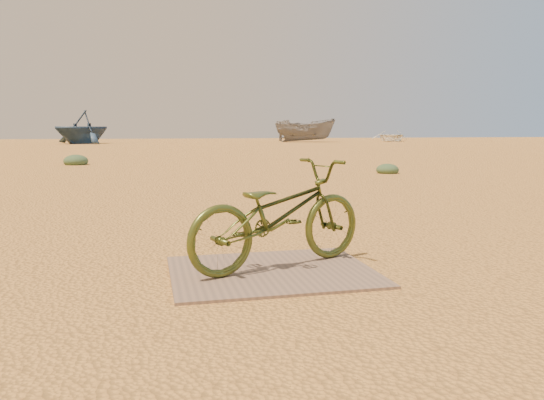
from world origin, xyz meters
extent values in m
plane|color=gold|center=(0.00, 0.00, 0.00)|extent=(120.00, 120.00, 0.00)
cube|color=#7C6250|center=(0.11, 0.47, 0.01)|extent=(1.60, 1.28, 0.02)
imported|color=#46531E|center=(0.20, 0.56, 0.46)|extent=(1.76, 1.15, 0.87)
imported|color=navy|center=(-5.62, 39.65, 1.29)|extent=(6.43, 6.44, 2.57)
imported|color=slate|center=(12.60, 40.91, 1.01)|extent=(5.56, 3.37, 2.02)
imported|color=white|center=(21.21, 41.90, 0.48)|extent=(4.70, 5.51, 0.97)
ellipsoid|color=#486042|center=(5.23, 9.10, 0.00)|extent=(0.58, 0.58, 0.32)
ellipsoid|color=#486042|center=(-3.06, 14.41, 0.00)|extent=(0.76, 0.76, 0.42)
camera|label=1|loc=(-0.83, -3.55, 1.14)|focal=35.00mm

